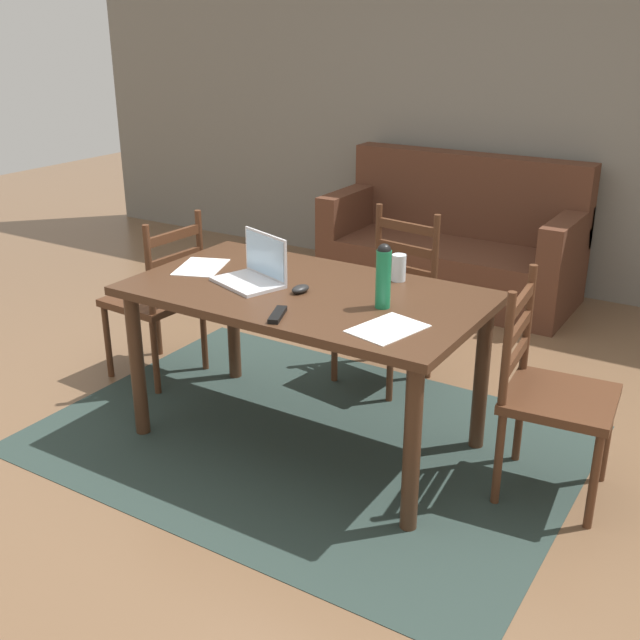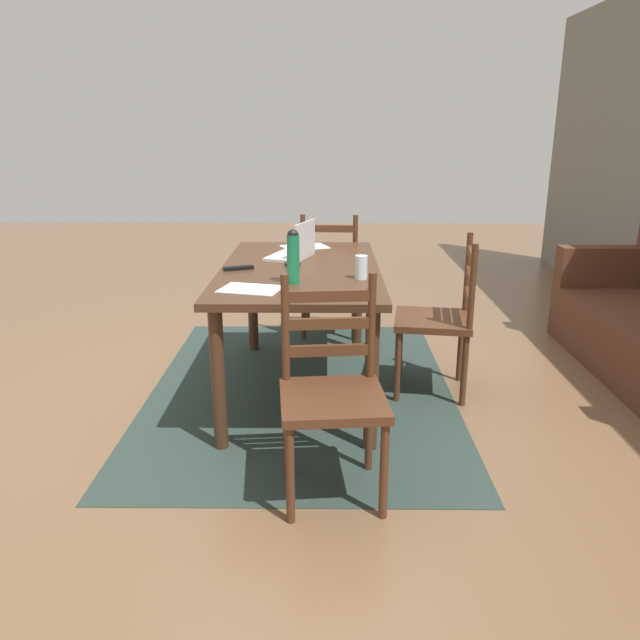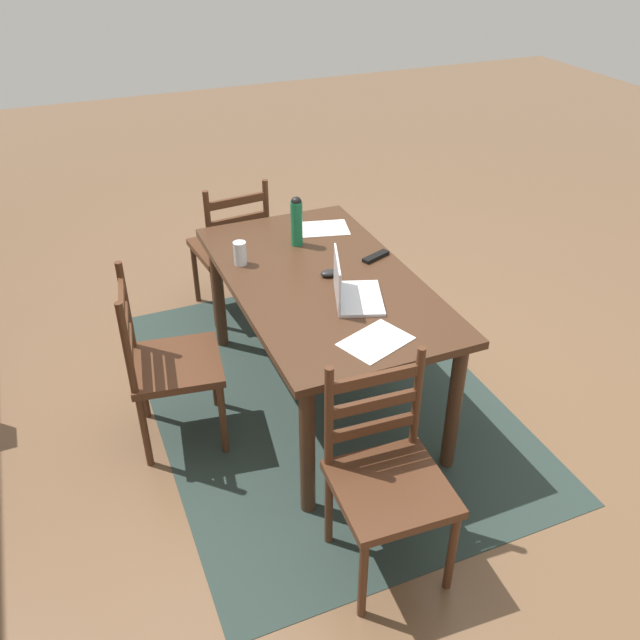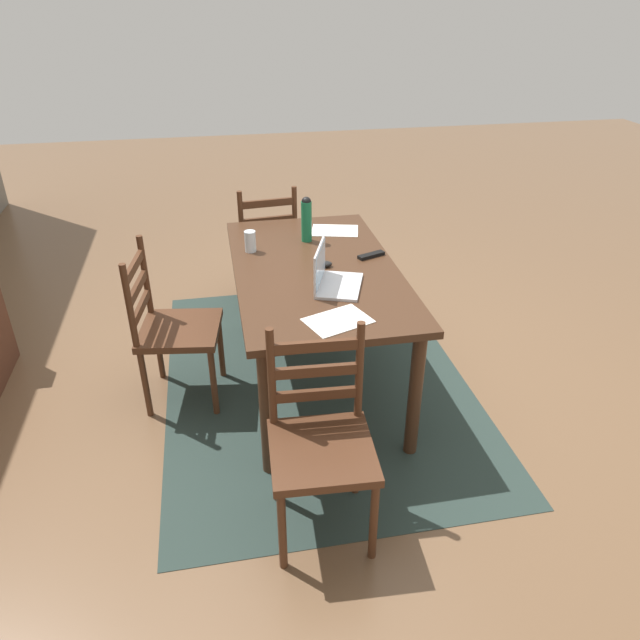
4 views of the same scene
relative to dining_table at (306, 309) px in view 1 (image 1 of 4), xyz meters
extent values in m
plane|color=brown|center=(0.00, 0.00, -0.68)|extent=(14.00, 14.00, 0.00)
cube|color=#283833|center=(0.00, 0.00, -0.68)|extent=(2.51, 1.83, 0.01)
cube|color=slate|center=(0.00, 2.85, 0.67)|extent=(8.00, 0.12, 2.70)
cube|color=#422819|center=(0.00, 0.00, 0.08)|extent=(1.62, 0.91, 0.04)
cylinder|color=#422819|center=(-0.73, -0.37, -0.31)|extent=(0.07, 0.07, 0.73)
cylinder|color=#422819|center=(0.73, -0.37, -0.31)|extent=(0.07, 0.07, 0.73)
cylinder|color=#422819|center=(-0.73, 0.37, -0.31)|extent=(0.07, 0.07, 0.73)
cylinder|color=#422819|center=(0.73, 0.37, -0.31)|extent=(0.07, 0.07, 0.73)
cube|color=#4C2B19|center=(0.00, 0.78, -0.23)|extent=(0.50, 0.50, 0.04)
cylinder|color=#4C2B19|center=(0.16, 0.57, -0.46)|extent=(0.04, 0.04, 0.43)
cylinder|color=#4C2B19|center=(-0.22, 0.62, -0.46)|extent=(0.04, 0.04, 0.43)
cylinder|color=#4C2B19|center=(0.22, 0.94, -0.46)|extent=(0.04, 0.04, 0.43)
cylinder|color=#4C2B19|center=(-0.16, 1.00, -0.46)|extent=(0.04, 0.04, 0.43)
cylinder|color=#4C2B19|center=(0.22, 0.95, 0.02)|extent=(0.04, 0.04, 0.50)
cylinder|color=#4C2B19|center=(-0.16, 1.01, 0.02)|extent=(0.04, 0.04, 0.50)
cube|color=#4C2B19|center=(0.03, 0.98, -0.08)|extent=(0.36, 0.08, 0.05)
cube|color=#4C2B19|center=(0.03, 0.98, 0.05)|extent=(0.36, 0.08, 0.05)
cube|color=#4C2B19|center=(0.03, 0.98, 0.17)|extent=(0.36, 0.08, 0.05)
cube|color=#4C2B19|center=(-1.14, 0.18, -0.23)|extent=(0.46, 0.46, 0.04)
cylinder|color=#4C2B19|center=(-1.34, 0.00, -0.46)|extent=(0.04, 0.04, 0.43)
cylinder|color=#4C2B19|center=(-1.32, 0.38, -0.46)|extent=(0.04, 0.04, 0.43)
cylinder|color=#4C2B19|center=(-0.96, -0.02, -0.46)|extent=(0.04, 0.04, 0.43)
cylinder|color=#4C2B19|center=(-0.94, 0.36, -0.46)|extent=(0.04, 0.04, 0.43)
cylinder|color=#4C2B19|center=(-0.95, -0.02, 0.02)|extent=(0.04, 0.04, 0.50)
cylinder|color=#4C2B19|center=(-0.93, 0.36, 0.02)|extent=(0.04, 0.04, 0.50)
cube|color=#4C2B19|center=(-0.94, 0.17, -0.08)|extent=(0.04, 0.36, 0.05)
cube|color=#4C2B19|center=(-0.94, 0.17, 0.05)|extent=(0.04, 0.36, 0.05)
cube|color=#4C2B19|center=(-0.94, 0.17, 0.17)|extent=(0.04, 0.36, 0.05)
cube|color=#4C2B19|center=(1.14, 0.18, -0.23)|extent=(0.48, 0.48, 0.04)
cylinder|color=#4C2B19|center=(1.31, 0.39, -0.46)|extent=(0.04, 0.04, 0.43)
cylinder|color=#4C2B19|center=(1.34, 0.01, -0.46)|extent=(0.04, 0.04, 0.43)
cylinder|color=#4C2B19|center=(0.93, 0.35, -0.46)|extent=(0.04, 0.04, 0.43)
cylinder|color=#4C2B19|center=(0.97, -0.03, -0.46)|extent=(0.04, 0.04, 0.43)
cylinder|color=#4C2B19|center=(0.92, 0.35, 0.02)|extent=(0.04, 0.04, 0.50)
cylinder|color=#4C2B19|center=(0.96, -0.03, 0.02)|extent=(0.04, 0.04, 0.50)
cube|color=#4C2B19|center=(0.94, 0.16, -0.08)|extent=(0.06, 0.36, 0.05)
cube|color=#4C2B19|center=(0.94, 0.16, 0.05)|extent=(0.06, 0.36, 0.05)
cube|color=#4C2B19|center=(0.94, 0.16, 0.17)|extent=(0.06, 0.36, 0.05)
cube|color=#512D1E|center=(-0.24, 2.30, -0.48)|extent=(1.80, 0.80, 0.40)
cube|color=#512D1E|center=(-0.24, 2.60, 0.02)|extent=(1.80, 0.20, 0.60)
cube|color=#512D1E|center=(0.58, 2.30, -0.13)|extent=(0.16, 0.80, 0.30)
cube|color=#512D1E|center=(-1.06, 2.30, -0.13)|extent=(0.16, 0.80, 0.30)
cube|color=silver|center=(-0.27, -0.08, 0.10)|extent=(0.38, 0.31, 0.02)
cube|color=silver|center=(-0.23, 0.02, 0.22)|extent=(0.30, 0.12, 0.21)
cube|color=#A5CCEA|center=(-0.24, 0.02, 0.22)|extent=(0.28, 0.10, 0.19)
cylinder|color=#197247|center=(0.40, -0.02, 0.22)|extent=(0.07, 0.07, 0.25)
sphere|color=black|center=(0.40, -0.02, 0.35)|extent=(0.06, 0.06, 0.06)
cylinder|color=silver|center=(0.30, 0.34, 0.16)|extent=(0.07, 0.07, 0.13)
ellipsoid|color=black|center=(0.00, -0.04, 0.11)|extent=(0.07, 0.11, 0.03)
cube|color=black|center=(0.08, -0.35, 0.11)|extent=(0.10, 0.17, 0.02)
cube|color=white|center=(-0.62, 0.01, 0.10)|extent=(0.30, 0.35, 0.00)
cube|color=white|center=(0.53, -0.23, 0.10)|extent=(0.28, 0.34, 0.00)
camera|label=1|loc=(1.79, -2.76, 1.25)|focal=43.15mm
camera|label=2|loc=(3.53, 0.15, 0.87)|focal=34.83mm
camera|label=3|loc=(-2.76, 1.16, 1.77)|focal=37.89mm
camera|label=4|loc=(-3.00, 0.54, 1.49)|focal=33.33mm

